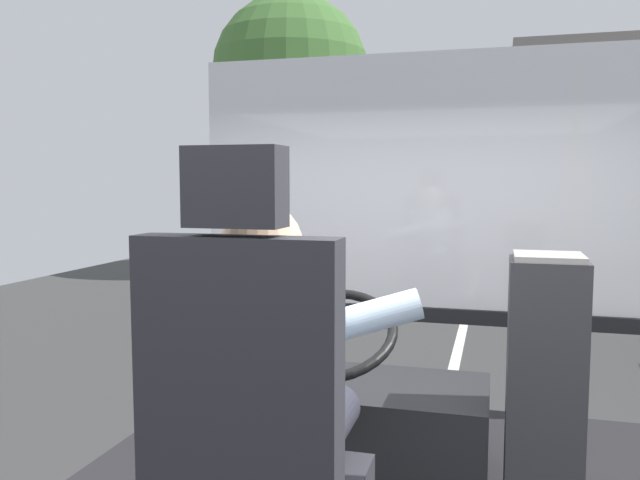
{
  "coord_description": "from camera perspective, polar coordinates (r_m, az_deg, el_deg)",
  "views": [
    {
      "loc": [
        0.42,
        -1.94,
        2.08
      ],
      "look_at": [
        -0.42,
        1.09,
        1.78
      ],
      "focal_mm": 35.94,
      "sensor_mm": 36.0,
      "label": 1
    }
  ],
  "objects": [
    {
      "name": "steering_console",
      "position": [
        2.84,
        3.15,
        -16.02
      ],
      "size": [
        1.1,
        0.99,
        0.85
      ],
      "color": "black",
      "rests_on": "bus_floor"
    },
    {
      "name": "fare_box",
      "position": [
        2.56,
        19.35,
        -12.29
      ],
      "size": [
        0.27,
        0.28,
        0.99
      ],
      "color": "#333338",
      "rests_on": "bus_floor"
    },
    {
      "name": "bus_driver",
      "position": [
        1.71,
        -4.46,
        -12.29
      ],
      "size": [
        0.76,
        0.61,
        0.73
      ],
      "color": "#282833",
      "rests_on": "driver_seat"
    },
    {
      "name": "windshield_panel",
      "position": [
        3.59,
        8.73,
        1.93
      ],
      "size": [
        2.5,
        0.08,
        1.48
      ],
      "color": "white"
    },
    {
      "name": "driver_seat",
      "position": [
        1.68,
        -5.8,
        -18.82
      ],
      "size": [
        0.48,
        0.48,
        1.33
      ],
      "color": "black",
      "rests_on": "bus_floor"
    },
    {
      "name": "street_tree",
      "position": [
        14.77,
        -2.63,
        14.42
      ],
      "size": [
        3.48,
        3.48,
        6.17
      ],
      "color": "#4C3828",
      "rests_on": "ground"
    },
    {
      "name": "ground",
      "position": [
        10.95,
        13.06,
        -5.85
      ],
      "size": [
        18.0,
        44.0,
        0.06
      ],
      "color": "#353535"
    }
  ]
}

